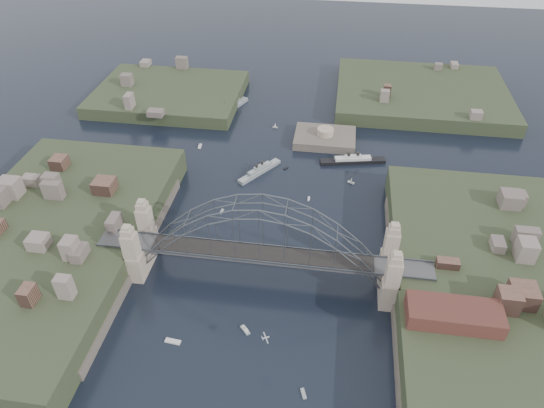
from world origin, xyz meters
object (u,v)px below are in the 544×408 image
(wharf_shed, at_px, (454,314))
(ocean_liner, at_px, (353,160))
(fort_island, at_px, (325,142))
(naval_cruiser_near, at_px, (260,171))
(naval_cruiser_far, at_px, (233,106))
(bridge, at_px, (261,242))

(wharf_shed, xyz_separation_m, ocean_liner, (-21.63, 71.41, -9.14))
(fort_island, xyz_separation_m, wharf_shed, (32.00, -84.00, 10.34))
(naval_cruiser_near, xyz_separation_m, ocean_liner, (30.75, 10.80, 0.01))
(fort_island, relative_size, naval_cruiser_far, 1.26)
(bridge, xyz_separation_m, wharf_shed, (44.00, -14.00, -2.32))
(fort_island, relative_size, naval_cruiser_near, 1.35)
(ocean_liner, bearing_deg, wharf_shed, -73.15)
(fort_island, distance_m, naval_cruiser_far, 43.93)
(bridge, distance_m, wharf_shed, 46.23)
(wharf_shed, distance_m, naval_cruiser_near, 80.63)
(fort_island, bearing_deg, wharf_shed, -69.15)
(wharf_shed, bearing_deg, bridge, 162.35)
(wharf_shed, distance_m, naval_cruiser_far, 126.72)
(fort_island, bearing_deg, bridge, -99.73)
(fort_island, height_order, naval_cruiser_near, fort_island)
(wharf_shed, bearing_deg, ocean_liner, 106.85)
(bridge, relative_size, naval_cruiser_far, 4.81)
(bridge, distance_m, fort_island, 72.14)
(bridge, bearing_deg, naval_cruiser_far, 106.37)
(bridge, height_order, fort_island, bridge)
(naval_cruiser_near, bearing_deg, wharf_shed, -49.17)
(naval_cruiser_near, relative_size, naval_cruiser_far, 0.93)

